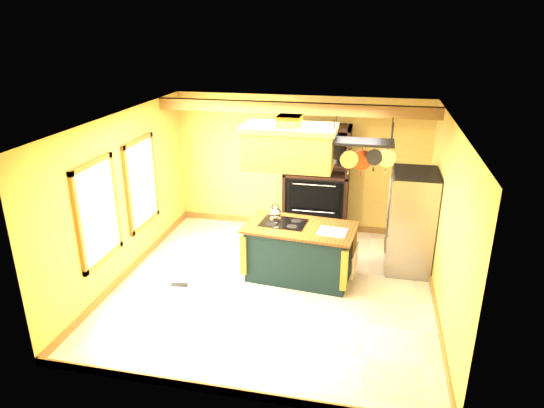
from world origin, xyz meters
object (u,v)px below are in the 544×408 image
at_px(pot_rack, 363,149).
at_px(hutch, 316,192).
at_px(range_hood, 289,145).
at_px(refrigerator, 410,224).
at_px(kitchen_island, 300,251).

relative_size(pot_rack, hutch, 0.45).
bearing_deg(range_hood, refrigerator, 19.53).
distance_m(pot_rack, hutch, 2.47).
xyz_separation_m(range_hood, pot_rack, (1.10, 0.01, 0.00)).
height_order(pot_rack, refrigerator, pot_rack).
height_order(range_hood, hutch, range_hood).
distance_m(refrigerator, hutch, 2.09).
height_order(kitchen_island, range_hood, range_hood).
bearing_deg(hutch, refrigerator, -33.53).
xyz_separation_m(pot_rack, hutch, (-0.88, 1.84, -1.39)).
bearing_deg(refrigerator, hutch, 146.47).
bearing_deg(refrigerator, kitchen_island, -158.50).
height_order(range_hood, pot_rack, same).
bearing_deg(pot_rack, range_hood, -179.46).
bearing_deg(kitchen_island, hutch, 94.85).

